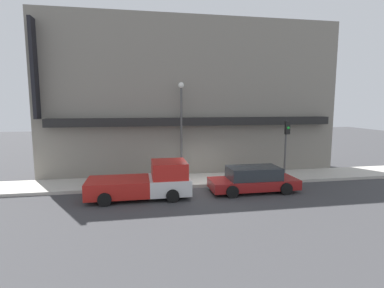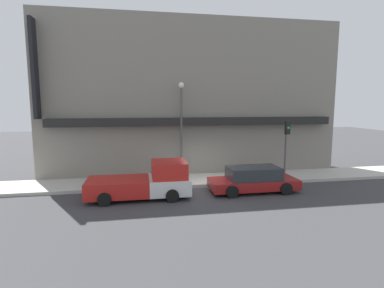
{
  "view_description": "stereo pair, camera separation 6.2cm",
  "coord_description": "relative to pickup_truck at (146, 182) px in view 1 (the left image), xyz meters",
  "views": [
    {
      "loc": [
        -3.67,
        -16.23,
        4.72
      ],
      "look_at": [
        -0.55,
        1.12,
        2.38
      ],
      "focal_mm": 28.0,
      "sensor_mm": 36.0,
      "label": 1
    },
    {
      "loc": [
        -3.61,
        -16.24,
        4.72
      ],
      "look_at": [
        -0.55,
        1.12,
        2.38
      ],
      "focal_mm": 28.0,
      "sensor_mm": 36.0,
      "label": 2
    }
  ],
  "objects": [
    {
      "name": "building",
      "position": [
        3.33,
        5.5,
        4.34
      ],
      "size": [
        19.8,
        3.8,
        10.29
      ],
      "color": "gray",
      "rests_on": "ground"
    },
    {
      "name": "pickup_truck",
      "position": [
        0.0,
        0.0,
        0.0
      ],
      "size": [
        5.14,
        2.32,
        1.83
      ],
      "rotation": [
        0.0,
        0.0,
        -0.04
      ],
      "color": "silver",
      "rests_on": "ground"
    },
    {
      "name": "ground_plane",
      "position": [
        3.34,
        1.22,
        -0.79
      ],
      "size": [
        80.0,
        80.0,
        0.0
      ],
      "primitive_type": "plane",
      "color": "#38383A"
    },
    {
      "name": "parked_car",
      "position": [
        5.76,
        0.0,
        -0.12
      ],
      "size": [
        4.76,
        2.01,
        1.36
      ],
      "rotation": [
        0.0,
        0.0,
        -0.02
      ],
      "color": "maroon",
      "rests_on": "ground"
    },
    {
      "name": "sidewalk",
      "position": [
        3.34,
        2.62,
        -0.7
      ],
      "size": [
        36.0,
        2.81,
        0.18
      ],
      "color": "#B7B2A8",
      "rests_on": "ground"
    },
    {
      "name": "fire_hydrant",
      "position": [
        5.16,
        1.77,
        -0.28
      ],
      "size": [
        0.22,
        0.22,
        0.67
      ],
      "color": "yellow",
      "rests_on": "sidewalk"
    },
    {
      "name": "traffic_light",
      "position": [
        8.62,
        1.93,
        1.82
      ],
      "size": [
        0.28,
        0.42,
        3.53
      ],
      "color": "#4C4C4C",
      "rests_on": "sidewalk"
    },
    {
      "name": "street_lamp",
      "position": [
        2.32,
        3.46,
        3.04
      ],
      "size": [
        0.36,
        0.36,
        5.89
      ],
      "color": "#4C4C4C",
      "rests_on": "sidewalk"
    }
  ]
}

